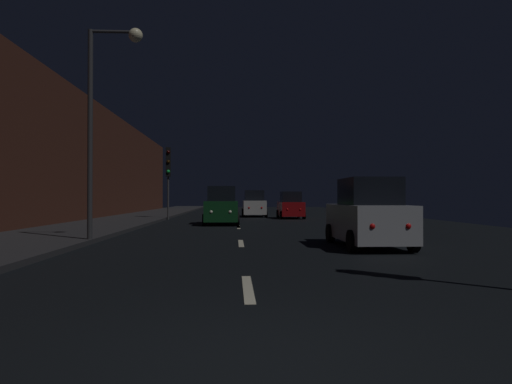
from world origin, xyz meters
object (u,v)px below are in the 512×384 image
(traffic_light_far_left, at_px, (168,167))
(car_distant_taillights, at_px, (254,205))
(streetlamp_overhead, at_px, (106,99))
(car_approaching_headlights, at_px, (222,207))
(car_parked_right_far, at_px, (290,206))
(car_parked_right_near, at_px, (368,215))

(traffic_light_far_left, distance_m, car_distant_taillights, 7.89)
(streetlamp_overhead, relative_size, car_distant_taillights, 1.71)
(traffic_light_far_left, xyz_separation_m, car_approaching_headlights, (3.64, -5.21, -2.48))
(car_parked_right_far, relative_size, car_distant_taillights, 0.93)
(traffic_light_far_left, height_order, car_parked_right_far, traffic_light_far_left)
(traffic_light_far_left, xyz_separation_m, car_parked_right_near, (8.25, -16.77, -2.50))
(traffic_light_far_left, relative_size, car_approaching_headlights, 1.16)
(traffic_light_far_left, height_order, car_approaching_headlights, traffic_light_far_left)
(traffic_light_far_left, distance_m, streetlamp_overhead, 15.59)
(streetlamp_overhead, distance_m, car_parked_right_near, 8.84)
(traffic_light_far_left, distance_m, car_parked_right_near, 18.85)
(car_approaching_headlights, height_order, car_parked_right_far, car_approaching_headlights)
(car_approaching_headlights, relative_size, car_parked_right_far, 1.11)
(streetlamp_overhead, xyz_separation_m, car_approaching_headlights, (3.36, 10.34, -3.60))
(traffic_light_far_left, height_order, car_parked_right_near, traffic_light_far_left)
(car_parked_right_near, xyz_separation_m, car_distant_taillights, (-2.41, 21.45, -0.01))
(car_distant_taillights, bearing_deg, streetlamp_overhead, 164.63)
(streetlamp_overhead, height_order, car_parked_right_far, streetlamp_overhead)
(car_parked_right_far, distance_m, car_distant_taillights, 3.86)
(car_parked_right_far, distance_m, car_parked_right_near, 18.45)
(car_parked_right_near, bearing_deg, car_approaching_headlights, 21.74)
(traffic_light_far_left, relative_size, car_distant_taillights, 1.19)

